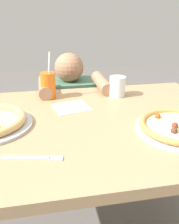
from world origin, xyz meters
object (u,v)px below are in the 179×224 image
(water_cup_clear, at_px, (117,86))
(fork, at_px, (35,158))
(diner_seated, at_px, (71,124))
(drink_cup_colored, at_px, (48,85))

(water_cup_clear, distance_m, fork, 0.69)
(diner_seated, bearing_deg, water_cup_clear, -58.91)
(water_cup_clear, xyz_separation_m, fork, (-0.43, -0.53, -0.05))
(fork, relative_size, diner_seated, 0.22)
(drink_cup_colored, height_order, water_cup_clear, drink_cup_colored)
(drink_cup_colored, xyz_separation_m, water_cup_clear, (0.36, -0.04, -0.02))
(water_cup_clear, distance_m, diner_seated, 0.56)
(drink_cup_colored, bearing_deg, fork, -97.04)
(diner_seated, bearing_deg, drink_cup_colored, -114.76)
(drink_cup_colored, height_order, fork, drink_cup_colored)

